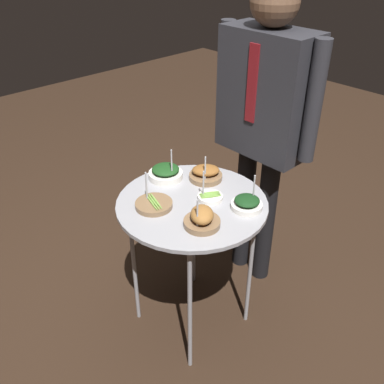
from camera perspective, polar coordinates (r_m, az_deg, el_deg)
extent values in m
plane|color=black|center=(2.36, 0.00, -16.36)|extent=(8.00, 8.00, 0.00)
cylinder|color=#939399|center=(1.87, 0.00, -1.52)|extent=(0.66, 0.66, 0.02)
cylinder|color=gray|center=(1.90, -0.29, -15.63)|extent=(0.02, 0.02, 0.72)
cylinder|color=gray|center=(2.12, -7.73, -9.64)|extent=(0.02, 0.02, 0.72)
cylinder|color=gray|center=(2.11, 7.79, -9.97)|extent=(0.02, 0.02, 0.72)
cylinder|color=gray|center=(2.31, 0.23, -5.18)|extent=(0.02, 0.02, 0.72)
cylinder|color=brown|center=(1.83, -5.10, -1.68)|extent=(0.16, 0.16, 0.02)
ellipsoid|color=#7AA847|center=(1.83, -4.82, -1.19)|extent=(0.13, 0.05, 0.01)
ellipsoid|color=#7AA847|center=(1.83, -5.13, -1.27)|extent=(0.13, 0.05, 0.01)
ellipsoid|color=#7AA847|center=(1.82, -5.43, -1.35)|extent=(0.13, 0.05, 0.01)
cylinder|color=#ADADB2|center=(1.83, -6.09, 0.59)|extent=(0.01, 0.01, 0.15)
cylinder|color=brown|center=(2.02, 1.83, 2.07)|extent=(0.16, 0.16, 0.03)
ellipsoid|color=brown|center=(2.01, 1.85, 2.92)|extent=(0.16, 0.16, 0.04)
cylinder|color=#ADADB2|center=(1.96, 1.77, 2.92)|extent=(0.01, 0.01, 0.14)
cylinder|color=silver|center=(1.88, 2.43, -0.73)|extent=(0.11, 0.11, 0.02)
ellipsoid|color=olive|center=(1.86, 2.58, -0.60)|extent=(0.05, 0.09, 0.01)
ellipsoid|color=olive|center=(1.86, 2.49, -0.44)|extent=(0.05, 0.09, 0.01)
ellipsoid|color=olive|center=(1.87, 2.40, -0.27)|extent=(0.05, 0.09, 0.01)
ellipsoid|color=olive|center=(1.88, 2.31, -0.10)|extent=(0.05, 0.09, 0.01)
cylinder|color=#ADADB2|center=(1.84, 1.53, 0.91)|extent=(0.01, 0.01, 0.14)
cylinder|color=silver|center=(2.03, -3.52, 2.26)|extent=(0.16, 0.16, 0.03)
ellipsoid|color=#194219|center=(2.02, -3.55, 3.04)|extent=(0.13, 0.13, 0.03)
cylinder|color=#ADADB2|center=(1.97, -2.73, 3.52)|extent=(0.01, 0.01, 0.16)
cylinder|color=brown|center=(1.72, 1.33, -4.13)|extent=(0.15, 0.15, 0.03)
ellipsoid|color=#93602D|center=(1.69, 1.35, -3.03)|extent=(0.15, 0.15, 0.06)
cylinder|color=#ADADB2|center=(1.65, 0.72, -3.17)|extent=(0.01, 0.01, 0.15)
cylinder|color=silver|center=(1.83, 7.30, -1.84)|extent=(0.13, 0.13, 0.02)
ellipsoid|color=#143816|center=(1.82, 7.36, -1.12)|extent=(0.11, 0.11, 0.03)
cylinder|color=#ADADB2|center=(1.82, 8.23, 0.22)|extent=(0.01, 0.01, 0.15)
cylinder|color=black|center=(2.45, 6.95, -2.10)|extent=(0.10, 0.10, 0.79)
cylinder|color=black|center=(2.37, 9.78, -3.64)|extent=(0.10, 0.10, 0.79)
cube|color=#28282D|center=(2.09, 9.86, 12.77)|extent=(0.44, 0.21, 0.59)
cube|color=maroon|center=(1.98, 8.01, 14.03)|extent=(0.05, 0.01, 0.35)
cylinder|color=#28282D|center=(2.24, 4.58, 15.10)|extent=(0.07, 0.07, 0.54)
cylinder|color=#28282D|center=(1.95, 15.96, 11.27)|extent=(0.07, 0.07, 0.54)
sphere|color=brown|center=(1.99, 11.02, 23.70)|extent=(0.21, 0.21, 0.21)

